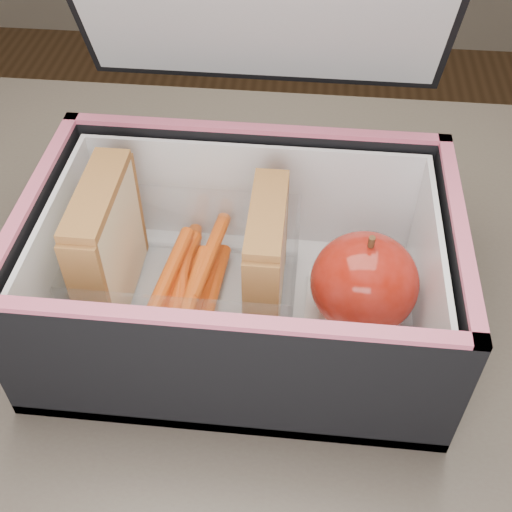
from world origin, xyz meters
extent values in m
cube|color=#524A3F|center=(0.00, 0.00, 0.73)|extent=(1.20, 0.80, 0.03)
cube|color=beige|center=(-0.16, 0.06, 0.82)|extent=(0.01, 0.09, 0.10)
cube|color=#D0697D|center=(-0.15, 0.06, 0.81)|extent=(0.01, 0.09, 0.09)
cube|color=beige|center=(-0.14, 0.06, 0.82)|extent=(0.01, 0.09, 0.10)
cube|color=brown|center=(-0.15, 0.06, 0.87)|extent=(0.03, 0.10, 0.01)
cube|color=beige|center=(-0.04, 0.06, 0.81)|extent=(0.01, 0.09, 0.09)
cube|color=#D0697D|center=(-0.03, 0.06, 0.81)|extent=(0.01, 0.08, 0.09)
cube|color=beige|center=(-0.02, 0.06, 0.81)|extent=(0.01, 0.09, 0.09)
cube|color=brown|center=(-0.03, 0.06, 0.86)|extent=(0.02, 0.09, 0.01)
cylinder|color=#D2460D|center=(-0.10, 0.04, 0.77)|extent=(0.02, 0.09, 0.01)
cylinder|color=#D2460D|center=(-0.10, 0.04, 0.78)|extent=(0.01, 0.09, 0.01)
cylinder|color=#D2460D|center=(-0.11, 0.06, 0.80)|extent=(0.02, 0.09, 0.01)
cylinder|color=#D2460D|center=(-0.09, 0.09, 0.77)|extent=(0.02, 0.09, 0.01)
cylinder|color=#D2460D|center=(-0.10, 0.07, 0.78)|extent=(0.03, 0.09, 0.01)
cylinder|color=#D2460D|center=(-0.09, 0.04, 0.80)|extent=(0.02, 0.09, 0.01)
cylinder|color=#D2460D|center=(-0.07, 0.06, 0.77)|extent=(0.02, 0.09, 0.01)
cylinder|color=#D2460D|center=(-0.09, 0.03, 0.78)|extent=(0.03, 0.09, 0.01)
cylinder|color=#D2460D|center=(-0.08, 0.08, 0.80)|extent=(0.02, 0.09, 0.01)
cylinder|color=#D2460D|center=(-0.08, 0.06, 0.77)|extent=(0.03, 0.09, 0.01)
cube|color=white|center=(0.04, 0.05, 0.77)|extent=(0.08, 0.08, 0.01)
ellipsoid|color=#8D0E01|center=(0.04, 0.05, 0.81)|extent=(0.09, 0.09, 0.07)
cylinder|color=#4D331B|center=(0.04, 0.05, 0.85)|extent=(0.01, 0.01, 0.01)
camera|label=1|loc=(-0.01, -0.27, 1.16)|focal=45.00mm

